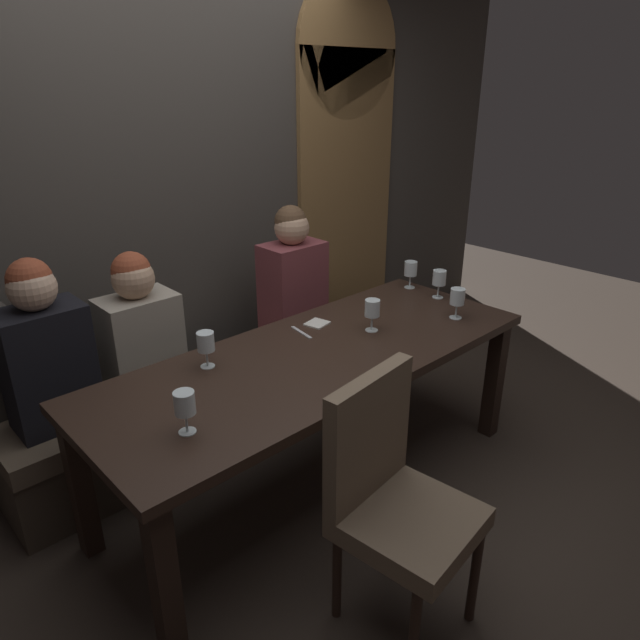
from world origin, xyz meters
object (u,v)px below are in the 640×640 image
(banquette_bench, at_px, (236,393))
(diner_far_end, at_px, (293,277))
(diner_redhead, at_px, (45,350))
(wine_glass_far_right, at_px, (439,278))
(dining_table, at_px, (318,369))
(wine_glass_near_left, at_px, (411,270))
(chair_near_side, at_px, (392,490))
(wine_glass_end_left, at_px, (206,343))
(wine_glass_far_left, at_px, (372,310))
(fork_on_table, at_px, (301,332))
(wine_glass_center_front, at_px, (457,297))
(diner_bearded, at_px, (140,328))
(wine_glass_center_back, at_px, (185,405))

(banquette_bench, height_order, diner_far_end, diner_far_end)
(diner_redhead, bearing_deg, wine_glass_far_right, -18.93)
(dining_table, relative_size, wine_glass_far_right, 13.41)
(wine_glass_near_left, bearing_deg, chair_near_side, -143.22)
(wine_glass_end_left, xyz_separation_m, wine_glass_far_left, (0.82, -0.23, -0.00))
(wine_glass_near_left, relative_size, wine_glass_far_left, 1.00)
(diner_redhead, distance_m, wine_glass_end_left, 0.71)
(fork_on_table, bearing_deg, wine_glass_end_left, -172.22)
(wine_glass_end_left, xyz_separation_m, wine_glass_center_front, (1.26, -0.43, 0.00))
(banquette_bench, height_order, wine_glass_center_front, wine_glass_center_front)
(diner_bearded, height_order, diner_far_end, diner_far_end)
(chair_near_side, relative_size, wine_glass_far_left, 5.98)
(wine_glass_near_left, xyz_separation_m, fork_on_table, (-0.92, -0.05, -0.11))
(dining_table, distance_m, wine_glass_center_front, 0.86)
(chair_near_side, relative_size, wine_glass_center_back, 5.98)
(diner_bearded, bearing_deg, diner_far_end, -0.92)
(chair_near_side, height_order, wine_glass_center_front, chair_near_side)
(diner_far_end, bearing_deg, fork_on_table, -126.73)
(dining_table, xyz_separation_m, diner_bearded, (-0.52, 0.71, 0.14))
(diner_bearded, bearing_deg, diner_redhead, 178.89)
(dining_table, distance_m, wine_glass_far_right, 1.02)
(diner_far_end, distance_m, wine_glass_near_left, 0.71)
(dining_table, xyz_separation_m, banquette_bench, (0.00, 0.70, -0.42))
(wine_glass_center_front, height_order, fork_on_table, wine_glass_center_front)
(banquette_bench, xyz_separation_m, wine_glass_far_right, (1.00, -0.65, 0.63))
(wine_glass_center_back, distance_m, fork_on_table, 0.95)
(banquette_bench, relative_size, fork_on_table, 14.71)
(chair_near_side, height_order, wine_glass_end_left, chair_near_side)
(wine_glass_far_right, bearing_deg, wine_glass_center_back, -173.51)
(chair_near_side, distance_m, diner_bearded, 1.47)
(banquette_bench, bearing_deg, wine_glass_near_left, -22.90)
(diner_bearded, xyz_separation_m, wine_glass_center_front, (1.33, -0.91, 0.07))
(diner_bearded, bearing_deg, wine_glass_far_right, -23.58)
(chair_near_side, bearing_deg, wine_glass_center_back, 129.40)
(banquette_bench, height_order, wine_glass_near_left, wine_glass_near_left)
(diner_redhead, distance_m, wine_glass_center_front, 2.00)
(wine_glass_near_left, bearing_deg, wine_glass_center_front, -113.19)
(wine_glass_far_right, bearing_deg, fork_on_table, 169.59)
(wine_glass_end_left, distance_m, wine_glass_near_left, 1.46)
(wine_glass_far_left, bearing_deg, banquette_bench, 117.77)
(wine_glass_center_front, bearing_deg, wine_glass_end_left, 161.33)
(chair_near_side, height_order, diner_far_end, diner_far_end)
(banquette_bench, distance_m, wine_glass_center_back, 1.31)
(diner_far_end, bearing_deg, wine_glass_near_left, -37.13)
(diner_redhead, distance_m, wine_glass_center_back, 0.89)
(fork_on_table, bearing_deg, wine_glass_far_left, -29.35)
(diner_bearded, relative_size, wine_glass_center_back, 4.40)
(diner_redhead, bearing_deg, banquette_bench, -1.39)
(dining_table, relative_size, wine_glass_far_left, 13.41)
(banquette_bench, xyz_separation_m, wine_glass_center_back, (-0.78, -0.85, 0.62))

